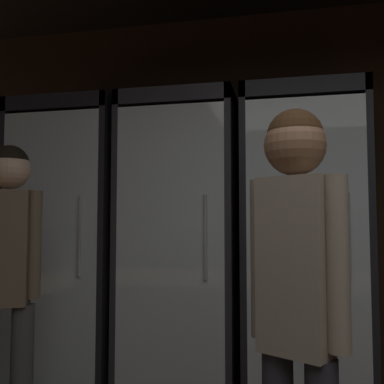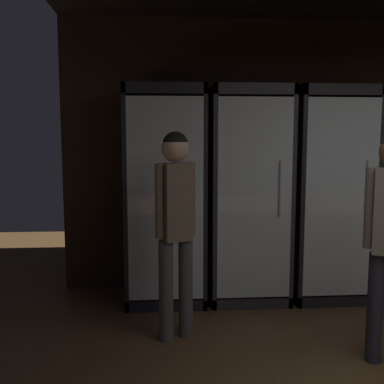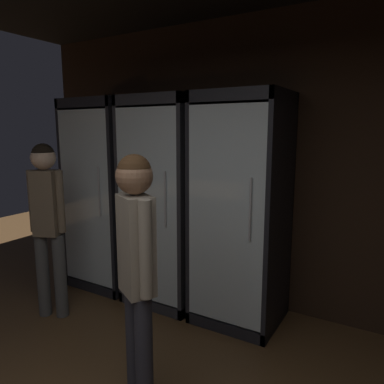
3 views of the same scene
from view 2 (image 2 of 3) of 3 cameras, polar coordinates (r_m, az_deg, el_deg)
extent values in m
cube|color=black|center=(4.93, 19.72, 4.53)|extent=(6.00, 0.06, 2.80)
cube|color=black|center=(4.48, -3.58, 0.01)|extent=(0.75, 0.04, 2.06)
cube|color=black|center=(4.18, -8.46, -0.53)|extent=(0.04, 0.68, 2.06)
cube|color=black|center=(4.18, 1.35, -0.45)|extent=(0.04, 0.68, 2.06)
cube|color=black|center=(4.16, -3.65, 13.07)|extent=(0.75, 0.68, 0.10)
cube|color=black|center=(4.39, -3.46, -13.32)|extent=(0.75, 0.68, 0.10)
cube|color=white|center=(4.45, -3.58, -0.03)|extent=(0.67, 0.02, 1.82)
cube|color=silver|center=(3.84, -3.52, -1.11)|extent=(0.67, 0.02, 1.82)
cylinder|color=#B2B2B7|center=(3.81, -0.12, 0.41)|extent=(0.02, 0.02, 0.50)
cube|color=silver|center=(4.37, -3.47, -12.45)|extent=(0.65, 0.60, 0.02)
cylinder|color=#336B38|center=(4.37, -5.72, -10.84)|extent=(0.07, 0.07, 0.22)
cylinder|color=#336B38|center=(4.33, -5.74, -8.84)|extent=(0.03, 0.03, 0.10)
cylinder|color=tan|center=(4.38, -5.72, -11.04)|extent=(0.07, 0.07, 0.08)
cylinder|color=#9EAD99|center=(4.31, -1.20, -11.26)|extent=(0.08, 0.08, 0.19)
cylinder|color=#9EAD99|center=(4.27, -1.21, -9.49)|extent=(0.03, 0.03, 0.08)
cylinder|color=tan|center=(4.31, -1.20, -11.26)|extent=(0.08, 0.08, 0.05)
cube|color=silver|center=(4.21, -3.52, -4.65)|extent=(0.65, 0.60, 0.02)
cylinder|color=gray|center=(4.21, -5.76, -3.17)|extent=(0.06, 0.06, 0.20)
cylinder|color=gray|center=(4.19, -5.79, -1.22)|extent=(0.02, 0.02, 0.09)
cylinder|color=#2D2D33|center=(4.21, -5.76, -3.16)|extent=(0.06, 0.06, 0.07)
cylinder|color=brown|center=(4.16, -1.14, -3.30)|extent=(0.07, 0.07, 0.20)
cylinder|color=brown|center=(4.14, -1.14, -1.53)|extent=(0.03, 0.03, 0.06)
cylinder|color=beige|center=(4.17, -1.14, -3.69)|extent=(0.07, 0.07, 0.07)
cube|color=silver|center=(4.14, -3.58, 3.60)|extent=(0.65, 0.60, 0.02)
cylinder|color=brown|center=(4.10, -7.16, 5.23)|extent=(0.08, 0.08, 0.23)
cylinder|color=brown|center=(4.10, -7.19, 7.44)|extent=(0.02, 0.02, 0.09)
cylinder|color=#B2332D|center=(4.10, -7.15, 4.82)|extent=(0.08, 0.08, 0.09)
cylinder|color=gray|center=(4.13, -4.63, 5.17)|extent=(0.07, 0.07, 0.21)
cylinder|color=gray|center=(4.13, -4.65, 7.15)|extent=(0.02, 0.02, 0.07)
cylinder|color=beige|center=(4.13, -4.63, 4.95)|extent=(0.07, 0.07, 0.06)
cylinder|color=#336B38|center=(4.09, -2.45, 5.32)|extent=(0.08, 0.08, 0.23)
cylinder|color=#336B38|center=(4.09, -2.47, 7.56)|extent=(0.03, 0.03, 0.09)
cylinder|color=#2D2D33|center=(4.09, -2.45, 5.42)|extent=(0.08, 0.08, 0.06)
cylinder|color=gray|center=(4.16, -0.10, 5.15)|extent=(0.08, 0.08, 0.20)
cylinder|color=gray|center=(4.16, -0.10, 7.24)|extent=(0.03, 0.03, 0.10)
cylinder|color=#B2332D|center=(4.16, -0.10, 5.15)|extent=(0.08, 0.08, 0.08)
cube|color=#2B2B30|center=(4.55, 6.57, 0.09)|extent=(0.75, 0.04, 2.06)
cube|color=#2B2B30|center=(4.19, 2.55, -0.44)|extent=(0.04, 0.68, 2.06)
cube|color=#2B2B30|center=(4.33, 12.00, -0.36)|extent=(0.04, 0.68, 2.06)
cube|color=#2B2B30|center=(4.24, 7.55, 12.90)|extent=(0.75, 0.68, 0.10)
cube|color=#2B2B30|center=(4.47, 7.16, -13.00)|extent=(0.75, 0.68, 0.10)
cube|color=white|center=(4.52, 6.64, 0.05)|extent=(0.67, 0.02, 1.82)
cube|color=silver|center=(3.92, 8.28, -0.99)|extent=(0.67, 0.02, 1.82)
cylinder|color=#B2B2B7|center=(3.94, 11.60, 0.49)|extent=(0.02, 0.02, 0.50)
cube|color=silver|center=(4.45, 7.17, -12.15)|extent=(0.65, 0.60, 0.02)
cylinder|color=#9EAD99|center=(4.34, 5.29, -11.11)|extent=(0.06, 0.06, 0.20)
cylinder|color=#9EAD99|center=(4.30, 5.30, -9.39)|extent=(0.02, 0.02, 0.07)
cylinder|color=tan|center=(4.35, 5.28, -11.23)|extent=(0.06, 0.06, 0.07)
cylinder|color=#336B38|center=(4.41, 9.45, -10.96)|extent=(0.07, 0.07, 0.19)
cylinder|color=#336B38|center=(4.37, 9.49, -9.28)|extent=(0.02, 0.02, 0.08)
cylinder|color=white|center=(4.41, 9.45, -10.93)|extent=(0.07, 0.07, 0.07)
cube|color=silver|center=(4.32, 7.26, -6.45)|extent=(0.65, 0.60, 0.02)
cylinder|color=#336B38|center=(4.29, 4.31, -4.93)|extent=(0.06, 0.06, 0.22)
cylinder|color=#336B38|center=(4.26, 4.33, -2.91)|extent=(0.02, 0.02, 0.09)
cylinder|color=white|center=(4.30, 4.31, -5.20)|extent=(0.07, 0.07, 0.07)
cylinder|color=black|center=(4.31, 7.23, -5.05)|extent=(0.07, 0.07, 0.20)
cylinder|color=black|center=(4.28, 7.26, -3.26)|extent=(0.02, 0.02, 0.08)
cylinder|color=beige|center=(4.31, 7.23, -5.15)|extent=(0.08, 0.08, 0.07)
cylinder|color=#9EAD99|center=(4.30, 10.37, -4.95)|extent=(0.07, 0.07, 0.22)
cylinder|color=#9EAD99|center=(4.28, 10.41, -2.96)|extent=(0.03, 0.03, 0.08)
cylinder|color=#B2332D|center=(4.30, 10.37, -4.88)|extent=(0.08, 0.08, 0.07)
cube|color=silver|center=(4.24, 7.35, -0.47)|extent=(0.65, 0.60, 0.02)
cylinder|color=#9EAD99|center=(4.15, 4.04, 0.99)|extent=(0.06, 0.06, 0.21)
cylinder|color=#9EAD99|center=(4.14, 4.06, 3.07)|extent=(0.02, 0.02, 0.09)
cylinder|color=white|center=(4.15, 4.04, 0.76)|extent=(0.06, 0.06, 0.06)
cylinder|color=#336B38|center=(4.20, 6.42, 0.91)|extent=(0.06, 0.06, 0.19)
cylinder|color=#336B38|center=(4.19, 6.45, 2.91)|extent=(0.02, 0.02, 0.10)
cylinder|color=#2D2D33|center=(4.20, 6.42, 0.69)|extent=(0.07, 0.07, 0.07)
cylinder|color=black|center=(4.28, 8.32, 1.21)|extent=(0.06, 0.06, 0.23)
cylinder|color=black|center=(4.27, 8.35, 3.28)|extent=(0.02, 0.02, 0.08)
cylinder|color=beige|center=(4.28, 8.32, 1.20)|extent=(0.07, 0.07, 0.08)
cylinder|color=#336B38|center=(4.27, 10.74, 0.87)|extent=(0.08, 0.08, 0.18)
cylinder|color=#336B38|center=(4.26, 10.78, 2.66)|extent=(0.03, 0.03, 0.08)
cylinder|color=white|center=(4.27, 10.74, 0.79)|extent=(0.08, 0.08, 0.05)
cube|color=silver|center=(4.21, 7.44, 5.67)|extent=(0.65, 0.60, 0.02)
cylinder|color=gray|center=(4.17, 4.63, 7.09)|extent=(0.06, 0.06, 0.19)
cylinder|color=gray|center=(4.17, 4.65, 8.91)|extent=(0.02, 0.02, 0.08)
cylinder|color=tan|center=(4.17, 4.63, 6.81)|extent=(0.07, 0.07, 0.06)
cylinder|color=#336B38|center=(4.24, 7.33, 7.27)|extent=(0.06, 0.06, 0.22)
cylinder|color=#336B38|center=(4.24, 7.36, 9.26)|extent=(0.02, 0.02, 0.08)
cylinder|color=tan|center=(4.24, 7.34, 7.36)|extent=(0.07, 0.07, 0.09)
cylinder|color=#336B38|center=(4.31, 10.14, 6.98)|extent=(0.07, 0.07, 0.18)
cylinder|color=#336B38|center=(4.31, 10.18, 8.86)|extent=(0.02, 0.02, 0.10)
cylinder|color=tan|center=(4.31, 10.14, 6.93)|extent=(0.07, 0.07, 0.06)
cube|color=black|center=(4.77, 16.11, 0.16)|extent=(0.75, 0.04, 2.06)
cube|color=black|center=(4.35, 13.11, -0.34)|extent=(0.04, 0.68, 2.06)
cube|color=black|center=(4.61, 21.63, -0.25)|extent=(0.04, 0.68, 2.06)
cube|color=black|center=(4.46, 17.95, 12.32)|extent=(0.75, 0.68, 0.10)
cube|color=black|center=(4.69, 17.07, -12.31)|extent=(0.75, 0.68, 0.10)
cube|color=white|center=(4.74, 16.23, 0.12)|extent=(0.67, 0.02, 1.82)
cube|color=silver|center=(4.17, 19.14, -0.84)|extent=(0.67, 0.02, 1.82)
cylinder|color=#B2B2B7|center=(4.23, 22.15, 0.54)|extent=(0.02, 0.02, 0.50)
cube|color=silver|center=(4.66, 17.10, -11.50)|extent=(0.65, 0.60, 0.02)
cylinder|color=brown|center=(4.59, 14.49, -10.34)|extent=(0.06, 0.06, 0.19)
cylinder|color=brown|center=(4.56, 14.54, -8.61)|extent=(0.02, 0.02, 0.10)
cylinder|color=white|center=(4.60, 14.48, -10.57)|extent=(0.07, 0.07, 0.06)
cylinder|color=#9EAD99|center=(4.66, 16.90, -9.94)|extent=(0.08, 0.08, 0.23)
cylinder|color=#9EAD99|center=(4.62, 16.97, -7.99)|extent=(0.03, 0.03, 0.10)
cylinder|color=#B2332D|center=(4.66, 16.89, -10.15)|extent=(0.08, 0.08, 0.07)
cylinder|color=black|center=(4.67, 19.94, -10.12)|extent=(0.06, 0.06, 0.21)
cylinder|color=black|center=(4.63, 20.01, -8.44)|extent=(0.02, 0.02, 0.07)
cylinder|color=tan|center=(4.68, 19.93, -10.45)|extent=(0.06, 0.06, 0.05)
cube|color=silver|center=(4.55, 17.30, -6.05)|extent=(0.65, 0.60, 0.02)
cylinder|color=#194723|center=(4.47, 14.68, -4.61)|extent=(0.06, 0.06, 0.22)
cylinder|color=#194723|center=(4.44, 14.74, -2.63)|extent=(0.02, 0.02, 0.09)
cylinder|color=tan|center=(4.47, 14.67, -4.87)|extent=(0.06, 0.06, 0.06)
cylinder|color=#336B38|center=(4.57, 17.25, -4.52)|extent=(0.07, 0.07, 0.21)
cylinder|color=#336B38|center=(4.54, 17.32, -2.60)|extent=(0.02, 0.02, 0.10)
cylinder|color=#2D2D33|center=(4.57, 17.24, -4.64)|extent=(0.07, 0.07, 0.07)
cylinder|color=#194723|center=(4.61, 19.97, -4.71)|extent=(0.07, 0.07, 0.18)
cylinder|color=#194723|center=(4.59, 20.03, -3.17)|extent=(0.03, 0.03, 0.07)
cylinder|color=beige|center=(4.61, 19.96, -5.00)|extent=(0.07, 0.07, 0.06)
cube|color=silver|center=(4.47, 17.50, -0.36)|extent=(0.65, 0.60, 0.02)
cylinder|color=#194723|center=(4.42, 15.49, 1.08)|extent=(0.06, 0.06, 0.21)
cylinder|color=#194723|center=(4.41, 15.55, 3.00)|extent=(0.02, 0.02, 0.09)
cylinder|color=beige|center=(4.42, 15.49, 1.19)|extent=(0.06, 0.06, 0.07)
cylinder|color=brown|center=(4.52, 19.50, 1.09)|extent=(0.07, 0.07, 0.21)
cylinder|color=brown|center=(4.51, 19.57, 2.93)|extent=(0.03, 0.03, 0.08)
cylinder|color=beige|center=(4.52, 19.50, 1.12)|extent=(0.08, 0.08, 0.07)
cube|color=silver|center=(4.44, 17.70, 5.46)|extent=(0.65, 0.60, 0.02)
cylinder|color=#194723|center=(4.32, 14.92, 7.06)|extent=(0.07, 0.07, 0.21)
cylinder|color=#194723|center=(4.32, 14.97, 8.97)|extent=(0.03, 0.03, 0.07)
cylinder|color=beige|center=(4.32, 14.91, 6.79)|extent=(0.07, 0.07, 0.08)
cylinder|color=#336B38|center=(4.40, 16.87, 7.12)|extent=(0.07, 0.07, 0.24)
cylinder|color=#336B38|center=(4.41, 16.94, 9.21)|extent=(0.02, 0.02, 0.09)
cylinder|color=#B2332D|center=(4.40, 16.87, 7.09)|extent=(0.08, 0.08, 0.08)
cylinder|color=#336B38|center=(4.46, 18.84, 6.71)|extent=(0.06, 0.06, 0.18)
cylinder|color=#336B38|center=(4.46, 18.90, 8.47)|extent=(0.02, 0.02, 0.09)
cylinder|color=#B2332D|center=(4.46, 18.84, 6.81)|extent=(0.07, 0.07, 0.05)
cylinder|color=#336B38|center=(4.57, 20.55, 6.68)|extent=(0.06, 0.06, 0.19)
cylinder|color=#336B38|center=(4.57, 20.62, 8.36)|extent=(0.02, 0.02, 0.08)
cylinder|color=beige|center=(4.57, 20.54, 6.41)|extent=(0.07, 0.07, 0.05)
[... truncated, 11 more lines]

